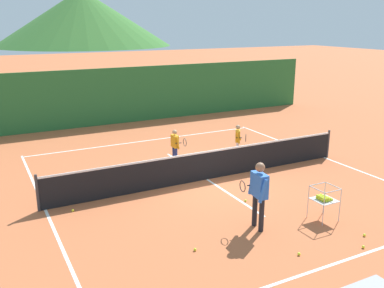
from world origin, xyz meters
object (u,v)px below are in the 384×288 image
object	(u,v)px
ball_cart	(324,198)
tennis_ball_2	(364,235)
tennis_ball_5	(245,201)
student_0	(175,143)
tennis_net	(207,165)
student_1	(238,138)
tennis_ball_0	(73,210)
tennis_ball_4	(299,254)
tennis_ball_3	(363,247)
tennis_ball_1	(195,249)
instructor	(259,190)

from	to	relation	value
ball_cart	tennis_ball_2	distance (m)	1.31
ball_cart	tennis_ball_5	world-z (taller)	ball_cart
student_0	ball_cart	size ratio (longest dim) A/B	1.41
tennis_net	student_1	size ratio (longest dim) A/B	8.44
student_1	ball_cart	bearing A→B (deg)	-99.99
tennis_ball_0	tennis_ball_2	world-z (taller)	same
tennis_ball_4	tennis_net	bearing A→B (deg)	84.42
student_1	tennis_ball_5	size ratio (longest dim) A/B	18.44
tennis_ball_3	tennis_ball_4	size ratio (longest dim) A/B	1.00
tennis_ball_1	student_0	bearing A→B (deg)	68.89
tennis_ball_1	tennis_net	bearing A→B (deg)	57.30
student_0	tennis_ball_3	world-z (taller)	student_0
student_0	ball_cart	world-z (taller)	student_0
instructor	student_0	size ratio (longest dim) A/B	1.36
instructor	tennis_ball_3	size ratio (longest dim) A/B	25.43
ball_cart	tennis_ball_3	bearing A→B (deg)	-98.23
ball_cart	tennis_ball_0	world-z (taller)	ball_cart
tennis_ball_1	tennis_ball_2	distance (m)	4.14
student_0	student_1	world-z (taller)	student_0
student_0	tennis_ball_3	bearing A→B (deg)	-80.48
student_0	tennis_net	bearing A→B (deg)	-83.35
ball_cart	tennis_ball_2	size ratio (longest dim) A/B	13.22
ball_cart	tennis_ball_2	xyz separation A→B (m)	(0.25, -1.16, -0.56)
instructor	tennis_ball_2	size ratio (longest dim) A/B	25.43
student_0	student_1	size ratio (longest dim) A/B	1.01
student_1	tennis_ball_0	distance (m)	6.99
tennis_ball_1	ball_cart	bearing A→B (deg)	-1.88
tennis_ball_1	tennis_ball_2	world-z (taller)	same
student_1	tennis_ball_0	xyz separation A→B (m)	(-6.65, -2.02, -0.72)
instructor	ball_cart	size ratio (longest dim) A/B	1.92
tennis_ball_0	tennis_ball_2	size ratio (longest dim) A/B	1.00
student_1	tennis_ball_2	xyz separation A→B (m)	(-0.72, -6.65, -0.72)
tennis_ball_4	student_1	bearing A→B (deg)	67.75
tennis_ball_2	tennis_ball_1	bearing A→B (deg)	161.99
ball_cart	tennis_ball_4	distance (m)	2.13
tennis_ball_3	tennis_ball_4	bearing A→B (deg)	163.93
tennis_net	ball_cart	size ratio (longest dim) A/B	11.77
tennis_net	tennis_ball_5	distance (m)	2.13
ball_cart	tennis_net	bearing A→B (deg)	107.49
tennis_net	tennis_ball_2	world-z (taller)	tennis_net
tennis_ball_3	tennis_ball_2	bearing A→B (deg)	39.16
student_1	tennis_ball_4	xyz separation A→B (m)	(-2.70, -6.60, -0.72)
student_1	tennis_ball_4	world-z (taller)	student_1
instructor	tennis_ball_2	xyz separation A→B (m)	(2.04, -1.54, -1.00)
tennis_ball_2	tennis_ball_0	bearing A→B (deg)	142.00
tennis_ball_0	tennis_ball_1	world-z (taller)	same
ball_cart	tennis_ball_1	distance (m)	3.73
tennis_ball_5	tennis_net	bearing A→B (deg)	92.86
instructor	ball_cart	bearing A→B (deg)	-11.99
instructor	tennis_ball_1	bearing A→B (deg)	-172.14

